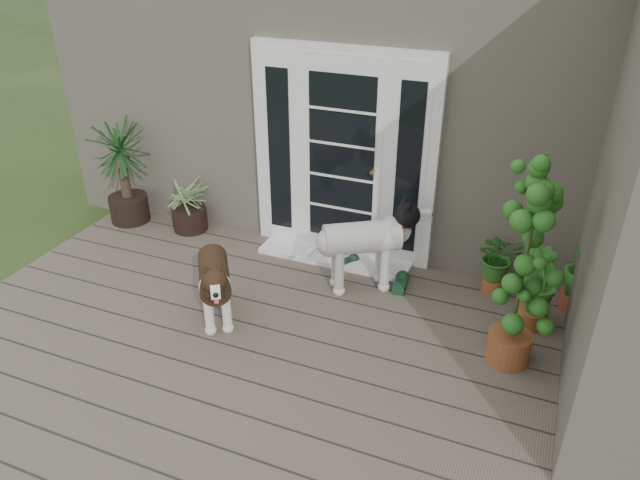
% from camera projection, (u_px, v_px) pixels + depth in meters
% --- Properties ---
extents(deck, '(6.20, 4.60, 0.12)m').
position_uv_depth(deck, '(266.00, 392.00, 4.64)').
color(deck, '#6B5B4C').
rests_on(deck, ground).
extents(house_main, '(7.40, 4.00, 3.10)m').
position_uv_depth(house_main, '(416.00, 75.00, 7.35)').
color(house_main, '#665E54').
rests_on(house_main, ground).
extents(door_unit, '(1.90, 0.14, 2.15)m').
position_uv_depth(door_unit, '(343.00, 156.00, 5.93)').
color(door_unit, white).
rests_on(door_unit, deck).
extents(door_step, '(1.60, 0.40, 0.05)m').
position_uv_depth(door_step, '(335.00, 257.00, 6.28)').
color(door_step, white).
rests_on(door_step, deck).
extents(brindle_dog, '(0.76, 0.90, 0.70)m').
position_uv_depth(brindle_dog, '(215.00, 287.00, 5.20)').
color(brindle_dog, '#3B2515').
rests_on(brindle_dog, deck).
extents(white_dog, '(1.03, 0.86, 0.80)m').
position_uv_depth(white_dog, '(361.00, 251.00, 5.63)').
color(white_dog, white).
rests_on(white_dog, deck).
extents(spider_plant, '(0.76, 0.76, 0.69)m').
position_uv_depth(spider_plant, '(188.00, 202.00, 6.71)').
color(spider_plant, '#7E965C').
rests_on(spider_plant, deck).
extents(yucca, '(1.08, 1.08, 1.22)m').
position_uv_depth(yucca, '(123.00, 172.00, 6.78)').
color(yucca, black).
rests_on(yucca, deck).
extents(herb_a, '(0.54, 0.54, 0.55)m').
position_uv_depth(herb_a, '(497.00, 267.00, 5.62)').
color(herb_a, '#175117').
rests_on(herb_a, deck).
extents(herb_b, '(0.50, 0.50, 0.53)m').
position_uv_depth(herb_b, '(535.00, 299.00, 5.18)').
color(herb_b, '#1C621C').
rests_on(herb_b, deck).
extents(herb_c, '(0.47, 0.47, 0.63)m').
position_uv_depth(herb_c, '(582.00, 280.00, 5.36)').
color(herb_c, '#1C4D16').
rests_on(herb_c, deck).
extents(sapling, '(0.71, 0.71, 1.85)m').
position_uv_depth(sapling, '(525.00, 263.00, 4.44)').
color(sapling, '#2E631C').
rests_on(sapling, deck).
extents(clog_left, '(0.19, 0.35, 0.10)m').
position_uv_depth(clog_left, '(401.00, 283.00, 5.79)').
color(clog_left, '#173922').
rests_on(clog_left, deck).
extents(clog_right, '(0.27, 0.31, 0.09)m').
position_uv_depth(clog_right, '(347.00, 262.00, 6.16)').
color(clog_right, black).
rests_on(clog_right, deck).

